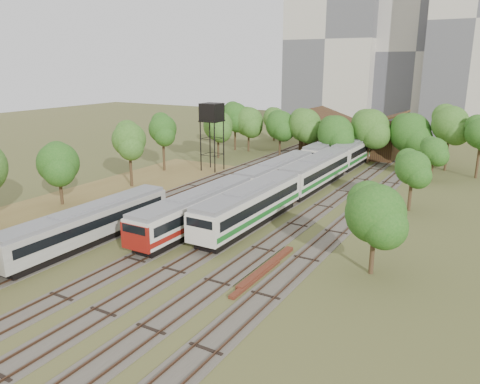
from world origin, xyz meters
The scene contains 17 objects.
ground centered at (0.00, 0.00, 0.00)m, with size 240.00×240.00×0.00m, color #475123.
dry_grass_patch centered at (-18.00, 8.00, 0.02)m, with size 14.00×60.00×0.04m, color brown.
tracks centered at (-0.67, 25.00, 0.04)m, with size 24.60×80.00×0.19m.
railcar_red_set centered at (-2.00, 20.52, 1.91)m, with size 2.92×34.57×3.61m.
railcar_green_set centered at (2.00, 32.71, 2.04)m, with size 3.12×52.07×3.86m.
railcar_rear centered at (-2.00, 48.31, 1.88)m, with size 2.88×16.08×3.56m.
old_grey_coach centered at (-8.00, 4.00, 1.82)m, with size 2.70×18.00×3.34m.
water_tower centered at (-14.96, 34.11, 8.36)m, with size 2.86×2.86×9.92m.
rail_pile_near centered at (8.00, 7.30, 0.15)m, with size 0.58×8.70×0.29m, color brown.
rail_pile_far centered at (8.20, 5.14, 0.12)m, with size 0.45×7.19×0.23m, color brown.
maintenance_shed centered at (-1.00, 57.98, 2.91)m, with size 16.45×11.55×7.58m.
tree_band_left centered at (-19.79, 25.76, 5.56)m, with size 6.56×75.09×8.77m.
tree_band_far centered at (1.31, 50.12, 5.56)m, with size 42.22×10.52×9.59m.
tree_band_right centered at (14.84, 23.79, 4.61)m, with size 4.93×37.21×7.04m.
tower_left centered at (-18.00, 95.00, 21.00)m, with size 22.00×16.00×42.00m, color beige.
tower_centre centered at (2.00, 100.00, 18.00)m, with size 20.00×18.00×36.00m, color #B5AEA4.
tower_right centered at (14.00, 92.00, 24.00)m, with size 18.00×16.00×48.00m, color beige.
Camera 1 is at (23.24, -22.87, 15.55)m, focal length 35.00 mm.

